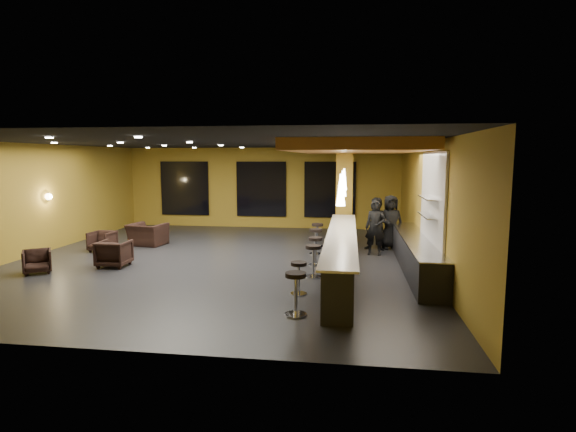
# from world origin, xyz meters

# --- Properties ---
(floor) EXTENTS (12.00, 13.00, 0.10)m
(floor) POSITION_xyz_m (0.00, 0.00, -0.05)
(floor) COLOR black
(floor) RESTS_ON ground
(ceiling) EXTENTS (12.00, 13.00, 0.10)m
(ceiling) POSITION_xyz_m (0.00, 0.00, 3.55)
(ceiling) COLOR black
(wall_back) EXTENTS (12.00, 0.10, 3.50)m
(wall_back) POSITION_xyz_m (0.00, 6.55, 1.75)
(wall_back) COLOR olive
(wall_back) RESTS_ON floor
(wall_front) EXTENTS (12.00, 0.10, 3.50)m
(wall_front) POSITION_xyz_m (0.00, -6.55, 1.75)
(wall_front) COLOR olive
(wall_front) RESTS_ON floor
(wall_left) EXTENTS (0.10, 13.00, 3.50)m
(wall_left) POSITION_xyz_m (-6.05, 0.00, 1.75)
(wall_left) COLOR olive
(wall_left) RESTS_ON floor
(wall_right) EXTENTS (0.10, 13.00, 3.50)m
(wall_right) POSITION_xyz_m (6.05, 0.00, 1.75)
(wall_right) COLOR olive
(wall_right) RESTS_ON floor
(wood_soffit) EXTENTS (3.60, 8.00, 0.28)m
(wood_soffit) POSITION_xyz_m (4.00, 1.00, 3.36)
(wood_soffit) COLOR #AA6B31
(wood_soffit) RESTS_ON ceiling
(window_left) EXTENTS (2.20, 0.06, 2.40)m
(window_left) POSITION_xyz_m (-3.50, 6.44, 1.70)
(window_left) COLOR black
(window_left) RESTS_ON wall_back
(window_center) EXTENTS (2.20, 0.06, 2.40)m
(window_center) POSITION_xyz_m (0.00, 6.44, 1.70)
(window_center) COLOR black
(window_center) RESTS_ON wall_back
(window_right) EXTENTS (2.20, 0.06, 2.40)m
(window_right) POSITION_xyz_m (3.00, 6.44, 1.70)
(window_right) COLOR black
(window_right) RESTS_ON wall_back
(tile_backsplash) EXTENTS (0.06, 3.20, 2.40)m
(tile_backsplash) POSITION_xyz_m (5.96, -1.00, 2.00)
(tile_backsplash) COLOR white
(tile_backsplash) RESTS_ON wall_right
(bar_counter) EXTENTS (0.60, 8.00, 1.00)m
(bar_counter) POSITION_xyz_m (3.65, -1.00, 0.50)
(bar_counter) COLOR black
(bar_counter) RESTS_ON floor
(bar_top) EXTENTS (0.78, 8.10, 0.05)m
(bar_top) POSITION_xyz_m (3.65, -1.00, 1.02)
(bar_top) COLOR white
(bar_top) RESTS_ON bar_counter
(prep_counter) EXTENTS (0.70, 6.00, 0.86)m
(prep_counter) POSITION_xyz_m (5.65, -0.50, 0.43)
(prep_counter) COLOR black
(prep_counter) RESTS_ON floor
(prep_top) EXTENTS (0.72, 6.00, 0.03)m
(prep_top) POSITION_xyz_m (5.65, -0.50, 0.89)
(prep_top) COLOR silver
(prep_top) RESTS_ON prep_counter
(wall_shelf_lower) EXTENTS (0.30, 1.50, 0.03)m
(wall_shelf_lower) POSITION_xyz_m (5.82, -1.20, 1.60)
(wall_shelf_lower) COLOR silver
(wall_shelf_lower) RESTS_ON wall_right
(wall_shelf_upper) EXTENTS (0.30, 1.50, 0.03)m
(wall_shelf_upper) POSITION_xyz_m (5.82, -1.20, 2.05)
(wall_shelf_upper) COLOR silver
(wall_shelf_upper) RESTS_ON wall_right
(column) EXTENTS (0.60, 0.60, 3.50)m
(column) POSITION_xyz_m (3.65, 3.60, 1.75)
(column) COLOR olive
(column) RESTS_ON floor
(wall_sconce) EXTENTS (0.22, 0.22, 0.22)m
(wall_sconce) POSITION_xyz_m (-5.88, 0.50, 1.80)
(wall_sconce) COLOR #FFE5B2
(wall_sconce) RESTS_ON wall_left
(pendant_0) EXTENTS (0.20, 0.20, 0.70)m
(pendant_0) POSITION_xyz_m (3.65, -3.00, 2.35)
(pendant_0) COLOR white
(pendant_0) RESTS_ON wood_soffit
(pendant_1) EXTENTS (0.20, 0.20, 0.70)m
(pendant_1) POSITION_xyz_m (3.65, -0.50, 2.35)
(pendant_1) COLOR white
(pendant_1) RESTS_ON wood_soffit
(pendant_2) EXTENTS (0.20, 0.20, 0.70)m
(pendant_2) POSITION_xyz_m (3.65, 2.00, 2.35)
(pendant_2) COLOR white
(pendant_2) RESTS_ON wood_soffit
(staff_a) EXTENTS (0.69, 0.51, 1.74)m
(staff_a) POSITION_xyz_m (4.66, 1.33, 0.87)
(staff_a) COLOR black
(staff_a) RESTS_ON floor
(staff_b) EXTENTS (0.98, 0.84, 1.76)m
(staff_b) POSITION_xyz_m (4.78, 2.06, 0.88)
(staff_b) COLOR black
(staff_b) RESTS_ON floor
(staff_c) EXTENTS (1.02, 0.82, 1.82)m
(staff_c) POSITION_xyz_m (5.22, 2.38, 0.91)
(staff_c) COLOR black
(staff_c) RESTS_ON floor
(armchair_a) EXTENTS (0.95, 0.95, 0.63)m
(armchair_a) POSITION_xyz_m (-4.37, -2.21, 0.32)
(armchair_a) COLOR black
(armchair_a) RESTS_ON floor
(armchair_b) EXTENTS (0.82, 0.85, 0.75)m
(armchair_b) POSITION_xyz_m (-2.72, -1.25, 0.37)
(armchair_b) COLOR black
(armchair_b) RESTS_ON floor
(armchair_c) EXTENTS (0.76, 0.78, 0.67)m
(armchair_c) POSITION_xyz_m (-4.19, 0.68, 0.33)
(armchair_c) COLOR black
(armchair_c) RESTS_ON floor
(armchair_d) EXTENTS (1.33, 1.21, 0.76)m
(armchair_d) POSITION_xyz_m (-3.18, 1.86, 0.38)
(armchair_d) COLOR black
(armchair_d) RESTS_ON floor
(bar_stool_0) EXTENTS (0.43, 0.43, 0.85)m
(bar_stool_0) POSITION_xyz_m (2.84, -4.50, 0.55)
(bar_stool_0) COLOR silver
(bar_stool_0) RESTS_ON floor
(bar_stool_1) EXTENTS (0.38, 0.38, 0.74)m
(bar_stool_1) POSITION_xyz_m (2.74, -3.14, 0.47)
(bar_stool_1) COLOR silver
(bar_stool_1) RESTS_ON floor
(bar_stool_2) EXTENTS (0.42, 0.42, 0.84)m
(bar_stool_2) POSITION_xyz_m (2.95, -1.64, 0.54)
(bar_stool_2) COLOR silver
(bar_stool_2) RESTS_ON floor
(bar_stool_3) EXTENTS (0.41, 0.41, 0.82)m
(bar_stool_3) POSITION_xyz_m (2.90, -0.36, 0.52)
(bar_stool_3) COLOR silver
(bar_stool_3) RESTS_ON floor
(bar_stool_4) EXTENTS (0.41, 0.41, 0.82)m
(bar_stool_4) POSITION_xyz_m (2.80, 1.15, 0.52)
(bar_stool_4) COLOR silver
(bar_stool_4) RESTS_ON floor
(bar_stool_5) EXTENTS (0.41, 0.41, 0.81)m
(bar_stool_5) POSITION_xyz_m (2.76, 2.37, 0.52)
(bar_stool_5) COLOR silver
(bar_stool_5) RESTS_ON floor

